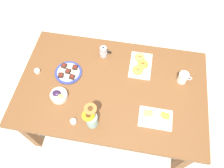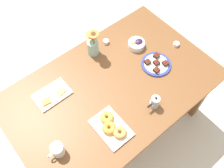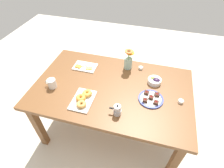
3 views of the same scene
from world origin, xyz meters
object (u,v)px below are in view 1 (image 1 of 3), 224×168
Objects in this scene: jam_cup_honey at (73,122)px; jam_cup_berry at (37,71)px; flower_vase at (92,119)px; moka_pot at (104,52)px; dining_table at (112,91)px; croissant_platter at (140,65)px; dessert_plate at (68,72)px; grape_bowl at (59,95)px; coffee_mug at (183,78)px; cheese_platter at (156,118)px.

jam_cup_berry is (-0.44, 0.40, 0.00)m from jam_cup_honey.
flower_vase is 2.06× the size of moka_pot.
dining_table is at bearing 57.03° from jam_cup_honey.
croissant_platter is 0.77m from jam_cup_honey.
jam_cup_honey is at bearing -69.48° from dessert_plate.
grape_bowl reaches higher than dessert_plate.
jam_cup_honey is (-0.45, -0.62, -0.01)m from croissant_platter.
jam_cup_berry is 0.20× the size of flower_vase.
croissant_platter is 0.35m from moka_pot.
coffee_mug is 0.42× the size of croissant_platter.
dining_table is 0.37m from moka_pot.
coffee_mug is 0.38m from croissant_platter.
jam_cup_berry is at bearing 166.46° from cheese_platter.
dining_table is at bearing -2.51° from jam_cup_berry.
dessert_plate reaches higher than dining_table.
grape_bowl is 0.76m from croissant_platter.
cheese_platter is 0.84m from dessert_plate.
moka_pot is at bearing 42.63° from dessert_plate.
coffee_mug is at bearing 37.09° from flower_vase.
croissant_platter is 1.18× the size of dessert_plate.
croissant_platter is at bearing 49.59° from dining_table.
croissant_platter is 0.68m from flower_vase.
cheese_platter is 0.50m from flower_vase.
croissant_platter is 1.14× the size of flower_vase.
dining_table is 0.46m from grape_bowl.
flower_vase is at bearing -142.91° from coffee_mug.
moka_pot is (-0.04, 0.66, -0.04)m from flower_vase.
dining_table is 33.33× the size of jam_cup_honey.
jam_cup_berry reaches higher than dining_table.
grape_bowl is at bearing 176.37° from cheese_platter.
cheese_platter reaches higher than jam_cup_honey.
jam_cup_berry is 0.20× the size of dessert_plate.
cheese_platter is 0.93× the size of croissant_platter.
croissant_platter is (-0.17, 0.48, 0.01)m from cheese_platter.
grape_bowl is 0.58× the size of dessert_plate.
dining_table is 0.42m from dessert_plate.
flower_vase reaches higher than grape_bowl.
croissant_platter is at bearing 63.01° from flower_vase.
coffee_mug is 0.85m from flower_vase.
grape_bowl is 2.88× the size of jam_cup_berry.
flower_vase is (0.58, -0.38, 0.07)m from jam_cup_berry.
flower_vase is at bearing 7.04° from jam_cup_honey.
grape_bowl is (-0.41, -0.18, 0.12)m from dining_table.
flower_vase is at bearing -86.49° from moka_pot.
dining_table is 0.40m from flower_vase.
jam_cup_berry is 0.61m from moka_pot.
flower_vase reaches higher than jam_cup_berry.
cheese_platter is at bearing 12.75° from jam_cup_honey.
grape_bowl is at bearing -119.59° from moka_pot.
jam_cup_honey is (-0.63, -0.14, 0.01)m from cheese_platter.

